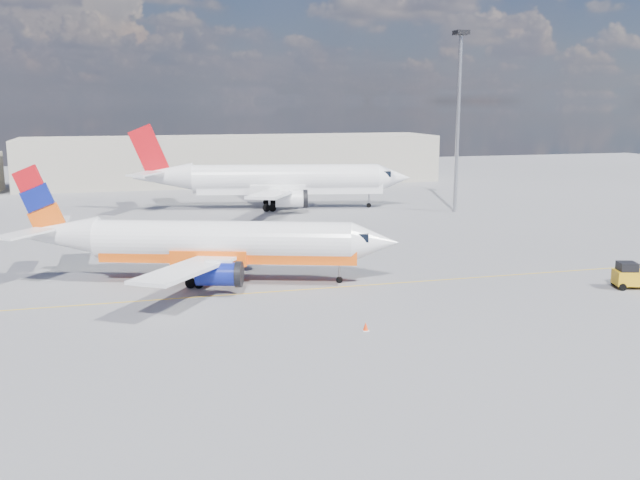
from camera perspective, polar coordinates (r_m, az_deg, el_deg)
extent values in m
plane|color=slate|center=(50.79, 0.07, -4.80)|extent=(240.00, 240.00, 0.00)
cube|color=gold|center=(53.59, -0.77, -3.95)|extent=(70.00, 0.15, 0.01)
cube|color=#B6B09D|center=(123.83, -6.89, 6.39)|extent=(70.00, 14.00, 8.00)
cylinder|color=white|center=(55.70, -7.75, -0.04)|extent=(19.83, 9.27, 3.07)
cone|color=white|center=(54.66, 4.42, -0.18)|extent=(4.41, 4.07, 3.07)
cone|color=white|center=(59.58, -20.23, 0.41)|extent=(6.93, 4.79, 2.92)
cube|color=black|center=(54.56, 3.10, 0.35)|extent=(2.12, 2.46, 0.63)
cube|color=#FF5B10|center=(55.82, -7.27, -1.09)|extent=(19.65, 8.75, 1.08)
cube|color=white|center=(62.21, -7.84, 0.36)|extent=(3.76, 11.05, 0.73)
cube|color=white|center=(50.13, -10.64, -2.32)|extent=(8.29, 10.69, 0.73)
cylinder|color=navy|center=(59.87, -6.54, -0.87)|extent=(3.63, 2.67, 1.72)
cylinder|color=navy|center=(52.07, -8.08, -2.71)|extent=(3.63, 2.67, 1.72)
cylinder|color=black|center=(59.63, -5.17, -0.89)|extent=(1.03, 1.94, 1.90)
cylinder|color=black|center=(51.81, -6.51, -2.74)|extent=(1.03, 1.94, 1.90)
cube|color=#FF5B10|center=(59.72, -21.59, 3.02)|extent=(4.11, 1.61, 5.64)
cube|color=white|center=(62.63, -20.35, 1.43)|extent=(2.04, 4.54, 0.16)
cube|color=white|center=(57.47, -22.64, 0.46)|extent=(4.29, 4.81, 0.16)
cylinder|color=#9898A0|center=(55.13, 1.57, -2.32)|extent=(0.21, 0.21, 1.90)
cylinder|color=black|center=(55.34, 1.56, -3.20)|extent=(0.55, 0.37, 0.51)
cylinder|color=black|center=(58.74, -9.01, -2.34)|extent=(0.88, 0.59, 0.81)
cylinder|color=black|center=(54.64, -9.98, -3.39)|extent=(0.88, 0.59, 0.81)
cylinder|color=white|center=(93.45, -2.74, 4.93)|extent=(24.35, 8.42, 3.72)
cone|color=white|center=(94.78, 5.93, 4.97)|extent=(5.03, 4.52, 3.72)
cone|color=white|center=(94.47, -12.45, 4.99)|extent=(8.21, 4.98, 3.54)
cube|color=black|center=(94.47, 5.02, 5.34)|extent=(2.32, 2.84, 0.77)
cube|color=white|center=(93.60, -2.39, 4.17)|extent=(24.22, 7.77, 1.31)
cube|color=white|center=(101.16, -3.75, 4.83)|extent=(4.09, 13.28, 0.88)
cube|color=white|center=(85.94, -3.73, 3.73)|extent=(8.80, 13.37, 0.88)
cylinder|color=white|center=(98.58, -2.46, 4.07)|extent=(4.28, 2.82, 2.08)
cylinder|color=white|center=(88.81, -2.31, 3.30)|extent=(4.28, 2.82, 2.08)
cylinder|color=black|center=(98.64, -1.44, 4.08)|extent=(0.99, 2.36, 2.30)
cylinder|color=black|center=(88.87, -1.18, 3.31)|extent=(0.99, 2.36, 2.30)
cube|color=red|center=(94.45, -13.53, 6.97)|extent=(5.10, 1.34, 6.83)
cube|color=white|center=(98.10, -13.12, 5.59)|extent=(3.02, 5.71, 0.20)
cube|color=white|center=(91.22, -13.82, 5.17)|extent=(4.79, 5.95, 0.20)
cylinder|color=#9898A0|center=(94.59, 3.93, 3.42)|extent=(0.23, 0.23, 2.30)
cylinder|color=black|center=(94.73, 3.93, 2.79)|extent=(0.65, 0.38, 0.61)
cylinder|color=black|center=(96.46, -4.05, 3.05)|extent=(1.05, 0.60, 0.99)
cylinder|color=black|center=(91.26, -4.06, 2.59)|extent=(1.05, 0.60, 0.99)
cylinder|color=black|center=(59.03, 22.50, -3.13)|extent=(0.58, 0.36, 0.54)
cylinder|color=black|center=(57.68, 23.05, -3.49)|extent=(0.58, 0.36, 0.54)
cube|color=gold|center=(58.65, 23.79, -2.77)|extent=(3.12, 2.22, 1.08)
cube|color=black|center=(58.25, 23.37, -1.96)|extent=(1.60, 1.60, 0.65)
cube|color=white|center=(44.20, 3.67, -7.23)|extent=(0.39, 0.39, 0.04)
cone|color=#FF360A|center=(44.12, 3.67, -6.89)|extent=(0.33, 0.33, 0.51)
cylinder|color=#9898A0|center=(91.77, 10.96, 8.98)|extent=(0.48, 0.48, 21.76)
cube|color=black|center=(92.09, 11.23, 15.96)|extent=(1.63, 1.63, 0.54)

